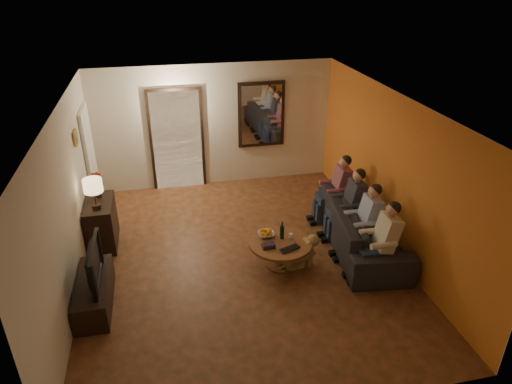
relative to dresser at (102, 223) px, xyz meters
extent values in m
cube|color=#422B11|center=(2.25, -0.96, -0.40)|extent=(5.00, 6.00, 0.01)
cube|color=white|center=(2.25, -0.96, 2.20)|extent=(5.00, 6.00, 0.01)
cube|color=beige|center=(2.25, 2.04, 0.90)|extent=(5.00, 0.02, 2.60)
cube|color=beige|center=(2.25, -3.96, 0.90)|extent=(5.00, 0.02, 2.60)
cube|color=beige|center=(-0.25, -0.96, 0.90)|extent=(0.02, 6.00, 2.60)
cube|color=beige|center=(4.75, -0.96, 0.90)|extent=(0.02, 6.00, 2.60)
cube|color=#C18020|center=(4.74, -0.96, 0.90)|extent=(0.01, 6.00, 2.60)
cube|color=#FFE0A5|center=(1.45, 2.02, 0.65)|extent=(1.00, 0.06, 2.10)
cube|color=black|center=(1.45, 2.01, 0.65)|extent=(1.12, 0.04, 2.22)
cube|color=silver|center=(1.70, 2.02, 0.50)|extent=(0.45, 0.03, 1.70)
cube|color=black|center=(3.25, 2.00, 1.10)|extent=(1.00, 0.05, 1.40)
cube|color=white|center=(3.25, 1.97, 1.10)|extent=(0.86, 0.02, 1.26)
cube|color=white|center=(-0.21, 1.34, 0.62)|extent=(0.06, 0.85, 2.04)
cube|color=#B28C33|center=(-0.22, 0.34, 1.45)|extent=(0.03, 0.28, 0.24)
cube|color=brown|center=(-0.21, 0.34, 1.45)|extent=(0.01, 0.22, 0.18)
cube|color=black|center=(0.00, 0.00, 0.00)|extent=(0.45, 0.90, 0.80)
cube|color=black|center=(0.00, -1.63, -0.19)|extent=(0.45, 1.26, 0.42)
imported|color=black|center=(0.00, -1.63, 0.30)|extent=(0.98, 0.13, 0.57)
imported|color=black|center=(4.31, -0.99, -0.03)|extent=(2.64, 1.31, 0.74)
cylinder|color=brown|center=(2.81, -1.29, -0.18)|extent=(1.04, 1.04, 0.45)
imported|color=white|center=(2.63, -1.07, 0.08)|extent=(0.26, 0.26, 0.06)
cylinder|color=silver|center=(2.99, -1.24, 0.10)|extent=(0.06, 0.06, 0.10)
imported|color=black|center=(2.91, -1.57, 0.06)|extent=(0.38, 0.31, 0.03)
camera|label=1|loc=(1.13, -7.10, 3.98)|focal=32.00mm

